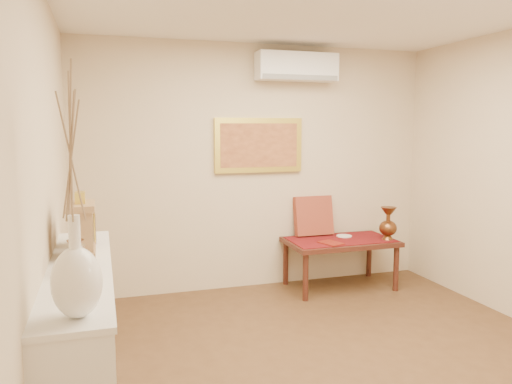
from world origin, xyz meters
name	(u,v)px	position (x,y,z in m)	size (l,w,h in m)	color
floor	(352,377)	(0.00, 0.00, 0.00)	(4.50, 4.50, 0.00)	brown
wall_back	(258,168)	(0.00, 2.25, 1.35)	(4.00, 0.02, 2.70)	beige
wall_left	(43,206)	(-2.00, 0.00, 1.35)	(0.02, 4.50, 2.70)	beige
white_vase	(72,188)	(-1.80, -0.85, 1.54)	(0.21, 0.21, 1.12)	white
candlestick	(80,267)	(-1.80, -0.44, 1.09)	(0.11, 0.11, 0.23)	silver
brass_urn_small	(76,252)	(-1.83, -0.13, 1.10)	(0.11, 0.11, 0.24)	brown
table_cloth	(340,239)	(0.85, 1.88, 0.55)	(1.14, 0.59, 0.01)	maroon
brass_urn_tall	(388,220)	(1.35, 1.71, 0.78)	(0.20, 0.20, 0.44)	brown
plate	(344,236)	(0.95, 1.98, 0.56)	(0.17, 0.17, 0.01)	white
menu	(331,243)	(0.65, 1.71, 0.56)	(0.18, 0.25, 0.01)	maroon
cushion	(313,216)	(0.64, 2.17, 0.78)	(0.45, 0.10, 0.45)	maroon
display_ledge	(82,345)	(-1.82, 0.00, 0.49)	(0.37, 2.02, 0.98)	white
mantel_clock	(82,229)	(-1.81, 0.26, 1.15)	(0.17, 0.36, 0.41)	#A07B52
wooden_chest	(84,227)	(-1.81, 0.58, 1.10)	(0.16, 0.21, 0.24)	#A07B52
low_table	(340,245)	(0.85, 1.88, 0.48)	(1.20, 0.70, 0.55)	#451E14
painting	(259,145)	(0.00, 2.22, 1.60)	(1.00, 0.06, 0.60)	gold
ac_unit	(297,67)	(0.40, 2.12, 2.45)	(0.90, 0.25, 0.30)	white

